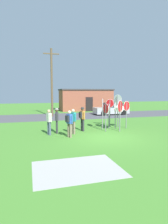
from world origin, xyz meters
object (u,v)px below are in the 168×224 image
(utility_pole, at_px, (52,81))
(stop_sign_low_front, at_px, (115,111))
(stop_sign_leaning_left, at_px, (109,112))
(person_in_dark_shirt, at_px, (82,117))
(parked_car_on_street, at_px, (111,109))
(person_with_sunhat, at_px, (57,119))
(stop_sign_rear_left, at_px, (127,110))
(person_in_blue, at_px, (69,122))
(stop_sign_tallest, at_px, (106,112))
(person_near_signs, at_px, (49,121))
(stop_sign_nearest, at_px, (120,110))
(stop_sign_far_back, at_px, (120,113))
(stop_sign_rear_right, at_px, (118,105))
(person_in_teal, at_px, (73,120))
(stop_sign_leaning_right, at_px, (103,108))
(stop_sign_center_cluster, at_px, (110,108))

(utility_pole, height_order, stop_sign_low_front, utility_pole)
(stop_sign_leaning_left, relative_size, person_in_dark_shirt, 1.12)
(parked_car_on_street, bearing_deg, person_with_sunhat, -132.16)
(stop_sign_leaning_left, height_order, stop_sign_rear_left, stop_sign_rear_left)
(person_in_blue, bearing_deg, stop_sign_tallest, 20.47)
(stop_sign_rear_left, xyz_separation_m, person_with_sunhat, (-5.46, -0.23, -0.48))
(stop_sign_low_front, bearing_deg, utility_pole, 113.48)
(person_near_signs, bearing_deg, stop_sign_nearest, -3.72)
(utility_pole, height_order, stop_sign_far_back, utility_pole)
(utility_pole, relative_size, stop_sign_rear_right, 2.94)
(person_in_teal, bearing_deg, person_in_dark_shirt, 42.18)
(stop_sign_leaning_right, relative_size, person_in_dark_shirt, 1.35)
(person_in_teal, bearing_deg, stop_sign_low_front, 15.53)
(stop_sign_leaning_left, xyz_separation_m, stop_sign_rear_left, (1.34, -0.31, 0.14))
(stop_sign_nearest, height_order, person_near_signs, stop_sign_nearest)
(stop_sign_leaning_right, xyz_separation_m, person_with_sunhat, (-3.54, -0.42, -0.65))
(person_near_signs, distance_m, person_in_blue, 1.55)
(stop_sign_center_cluster, xyz_separation_m, stop_sign_far_back, (0.21, -1.33, -0.26))
(person_in_teal, bearing_deg, parked_car_on_street, 53.25)
(stop_sign_leaning_right, relative_size, stop_sign_nearest, 1.04)
(stop_sign_leaning_right, bearing_deg, stop_sign_rear_right, 17.97)
(stop_sign_leaning_right, distance_m, stop_sign_rear_right, 1.58)
(parked_car_on_street, xyz_separation_m, person_in_teal, (-7.22, -9.66, 0.26))
(stop_sign_center_cluster, relative_size, person_in_teal, 1.34)
(stop_sign_far_back, xyz_separation_m, stop_sign_rear_right, (0.32, 1.00, 0.53))
(person_near_signs, relative_size, person_in_teal, 1.00)
(person_near_signs, distance_m, person_in_teal, 1.59)
(stop_sign_far_back, bearing_deg, parked_car_on_street, 69.00)
(stop_sign_rear_left, distance_m, person_in_dark_shirt, 3.61)
(stop_sign_nearest, height_order, stop_sign_center_cluster, stop_sign_center_cluster)
(person_in_blue, bearing_deg, stop_sign_center_cluster, 34.49)
(stop_sign_leaning_left, bearing_deg, stop_sign_tallest, -125.32)
(parked_car_on_street, xyz_separation_m, stop_sign_center_cluster, (-3.73, -7.85, 0.84))
(person_in_blue, bearing_deg, person_with_sunhat, 110.85)
(stop_sign_tallest, bearing_deg, stop_sign_low_front, 35.61)
(stop_sign_far_back, height_order, person_with_sunhat, stop_sign_far_back)
(person_in_teal, bearing_deg, stop_sign_far_back, 7.35)
(stop_sign_tallest, bearing_deg, stop_sign_rear_right, 39.48)
(utility_pole, bearing_deg, person_in_dark_shirt, -83.05)
(stop_sign_nearest, relative_size, person_in_dark_shirt, 1.30)
(parked_car_on_street, bearing_deg, person_in_dark_shirt, -125.59)
(person_near_signs, relative_size, person_in_dark_shirt, 0.97)
(utility_pole, xyz_separation_m, parked_car_on_street, (7.45, -0.11, -3.37))
(stop_sign_leaning_right, distance_m, person_in_dark_shirt, 1.79)
(utility_pole, distance_m, stop_sign_nearest, 10.86)
(stop_sign_tallest, relative_size, person_with_sunhat, 1.16)
(person_with_sunhat, bearing_deg, person_near_signs, -144.41)
(stop_sign_leaning_left, relative_size, stop_sign_far_back, 1.02)
(person_in_teal, relative_size, person_in_dark_shirt, 0.97)
(person_near_signs, bearing_deg, stop_sign_leaning_left, 11.44)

